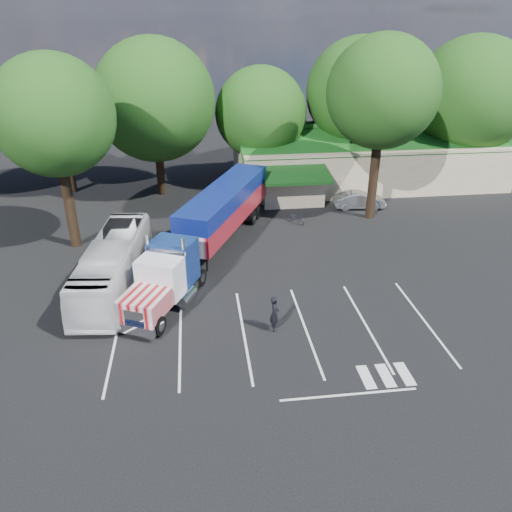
{
  "coord_description": "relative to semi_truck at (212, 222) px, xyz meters",
  "views": [
    {
      "loc": [
        -1.99,
        -26.81,
        14.78
      ],
      "look_at": [
        1.22,
        -1.27,
        2.0
      ],
      "focal_mm": 35.0,
      "sensor_mm": 36.0,
      "label": 1
    }
  ],
  "objects": [
    {
      "name": "tour_bus",
      "position": [
        -5.89,
        -3.92,
        -0.77
      ],
      "size": [
        3.66,
        10.88,
        2.97
      ],
      "primitive_type": "imported",
      "rotation": [
        0.0,
        0.0,
        -0.11
      ],
      "color": "silver",
      "rests_on": "ground"
    },
    {
      "name": "tree_row_d",
      "position": [
        5.11,
        13.94,
        4.33
      ],
      "size": [
        8.0,
        8.0,
        10.6
      ],
      "color": "black",
      "rests_on": "ground"
    },
    {
      "name": "tree_row_b",
      "position": [
        -11.89,
        14.24,
        4.88
      ],
      "size": [
        8.4,
        8.4,
        11.35
      ],
      "color": "black",
      "rests_on": "ground"
    },
    {
      "name": "bicycle",
      "position": [
        6.61,
        4.44,
        -1.82
      ],
      "size": [
        1.43,
        1.68,
        0.87
      ],
      "primitive_type": "imported",
      "rotation": [
        0.0,
        0.0,
        0.62
      ],
      "color": "black",
      "rests_on": "ground"
    },
    {
      "name": "semi_truck",
      "position": [
        0.0,
        0.0,
        0.0
      ],
      "size": [
        10.08,
        18.23,
        3.99
      ],
      "rotation": [
        0.0,
        0.0,
        -0.43
      ],
      "color": "black",
      "rests_on": "ground"
    },
    {
      "name": "woman",
      "position": [
        2.71,
        -9.39,
        -1.28
      ],
      "size": [
        0.53,
        0.75,
        1.95
      ],
      "primitive_type": "imported",
      "rotation": [
        0.0,
        0.0,
        1.47
      ],
      "color": "black",
      "rests_on": "ground"
    },
    {
      "name": "tree_row_c",
      "position": [
        -3.89,
        12.64,
        5.78
      ],
      "size": [
        10.0,
        10.0,
        13.05
      ],
      "color": "black",
      "rests_on": "ground"
    },
    {
      "name": "tree_row_f",
      "position": [
        24.11,
        13.24,
        5.54
      ],
      "size": [
        10.4,
        10.4,
        13.0
      ],
      "color": "black",
      "rests_on": "ground"
    },
    {
      "name": "tree_near_left",
      "position": [
        -9.39,
        2.44,
        6.56
      ],
      "size": [
        7.6,
        7.6,
        12.65
      ],
      "color": "black",
      "rests_on": "ground"
    },
    {
      "name": "tree_near_right",
      "position": [
        12.61,
        4.94,
        7.21
      ],
      "size": [
        8.0,
        8.0,
        13.5
      ],
      "color": "black",
      "rests_on": "ground"
    },
    {
      "name": "silver_sedan",
      "position": [
        12.38,
        6.97,
        -1.57
      ],
      "size": [
        4.25,
        1.7,
        1.38
      ],
      "primitive_type": "imported",
      "rotation": [
        0.0,
        0.0,
        1.51
      ],
      "color": "#9FA2A6",
      "rests_on": "ground"
    },
    {
      "name": "tree_row_e",
      "position": [
        14.11,
        14.44,
        5.83
      ],
      "size": [
        9.6,
        9.6,
        12.9
      ],
      "color": "black",
      "rests_on": "ground"
    },
    {
      "name": "ground",
      "position": [
        1.11,
        -3.56,
        -2.25
      ],
      "size": [
        120.0,
        120.0,
        0.0
      ],
      "primitive_type": "plane",
      "color": "black",
      "rests_on": "ground"
    },
    {
      "name": "event_hall",
      "position": [
        14.85,
        14.25,
        -0.04
      ],
      "size": [
        24.2,
        14.12,
        5.55
      ],
      "color": "#C9B695",
      "rests_on": "ground"
    }
  ]
}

